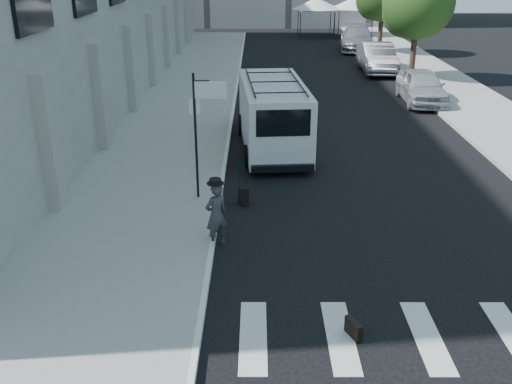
{
  "coord_description": "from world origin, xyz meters",
  "views": [
    {
      "loc": [
        -0.93,
        -11.65,
        6.49
      ],
      "look_at": [
        -0.96,
        0.79,
        1.3
      ],
      "focal_mm": 40.0,
      "sensor_mm": 36.0,
      "label": 1
    }
  ],
  "objects_px": {
    "cargo_van": "(273,114)",
    "parked_car_a": "(422,86)",
    "briefcase": "(354,329)",
    "businessman": "(216,215)",
    "parked_car_c": "(357,38)",
    "parked_car_b": "(377,58)",
    "suitcase": "(244,195)"
  },
  "relations": [
    {
      "from": "businessman",
      "to": "cargo_van",
      "type": "xyz_separation_m",
      "value": [
        1.52,
        7.53,
        0.44
      ]
    },
    {
      "from": "suitcase",
      "to": "parked_car_c",
      "type": "relative_size",
      "value": 0.18
    },
    {
      "from": "parked_car_c",
      "to": "parked_car_a",
      "type": "bearing_deg",
      "value": -81.19
    },
    {
      "from": "parked_car_b",
      "to": "businessman",
      "type": "bearing_deg",
      "value": -109.25
    },
    {
      "from": "briefcase",
      "to": "parked_car_c",
      "type": "xyz_separation_m",
      "value": [
        5.54,
        33.98,
        0.67
      ]
    },
    {
      "from": "businessman",
      "to": "suitcase",
      "type": "height_order",
      "value": "businessman"
    },
    {
      "from": "parked_car_a",
      "to": "parked_car_c",
      "type": "distance_m",
      "value": 16.05
    },
    {
      "from": "briefcase",
      "to": "parked_car_a",
      "type": "xyz_separation_m",
      "value": [
        5.96,
        17.94,
        0.61
      ]
    },
    {
      "from": "businessman",
      "to": "parked_car_b",
      "type": "relative_size",
      "value": 0.31
    },
    {
      "from": "briefcase",
      "to": "parked_car_a",
      "type": "height_order",
      "value": "parked_car_a"
    },
    {
      "from": "suitcase",
      "to": "parked_car_b",
      "type": "bearing_deg",
      "value": 55.12
    },
    {
      "from": "cargo_van",
      "to": "parked_car_c",
      "type": "distance_m",
      "value": 23.85
    },
    {
      "from": "parked_car_a",
      "to": "parked_car_b",
      "type": "bearing_deg",
      "value": 96.91
    },
    {
      "from": "parked_car_a",
      "to": "suitcase",
      "type": "bearing_deg",
      "value": -122.05
    },
    {
      "from": "businessman",
      "to": "briefcase",
      "type": "xyz_separation_m",
      "value": [
        2.74,
        -3.58,
        -0.63
      ]
    },
    {
      "from": "parked_car_c",
      "to": "suitcase",
      "type": "bearing_deg",
      "value": -98.06
    },
    {
      "from": "cargo_van",
      "to": "parked_car_a",
      "type": "distance_m",
      "value": 9.92
    },
    {
      "from": "suitcase",
      "to": "parked_car_b",
      "type": "distance_m",
      "value": 20.89
    },
    {
      "from": "cargo_van",
      "to": "parked_car_c",
      "type": "bearing_deg",
      "value": 68.87
    },
    {
      "from": "parked_car_a",
      "to": "parked_car_c",
      "type": "bearing_deg",
      "value": 93.66
    },
    {
      "from": "parked_car_b",
      "to": "parked_car_c",
      "type": "bearing_deg",
      "value": 89.56
    },
    {
      "from": "briefcase",
      "to": "parked_car_b",
      "type": "height_order",
      "value": "parked_car_b"
    },
    {
      "from": "cargo_van",
      "to": "parked_car_a",
      "type": "xyz_separation_m",
      "value": [
        7.18,
        6.83,
        -0.46
      ]
    },
    {
      "from": "businessman",
      "to": "cargo_van",
      "type": "relative_size",
      "value": 0.25
    },
    {
      "from": "businessman",
      "to": "parked_car_a",
      "type": "height_order",
      "value": "businessman"
    },
    {
      "from": "briefcase",
      "to": "cargo_van",
      "type": "height_order",
      "value": "cargo_van"
    },
    {
      "from": "briefcase",
      "to": "cargo_van",
      "type": "bearing_deg",
      "value": 71.93
    },
    {
      "from": "briefcase",
      "to": "parked_car_c",
      "type": "bearing_deg",
      "value": 56.41
    },
    {
      "from": "briefcase",
      "to": "suitcase",
      "type": "xyz_separation_m",
      "value": [
        -2.15,
        6.0,
        0.1
      ]
    },
    {
      "from": "parked_car_a",
      "to": "parked_car_b",
      "type": "xyz_separation_m",
      "value": [
        -0.63,
        7.56,
        0.07
      ]
    },
    {
      "from": "briefcase",
      "to": "parked_car_c",
      "type": "distance_m",
      "value": 34.43
    },
    {
      "from": "businessman",
      "to": "parked_car_a",
      "type": "relative_size",
      "value": 0.35
    }
  ]
}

